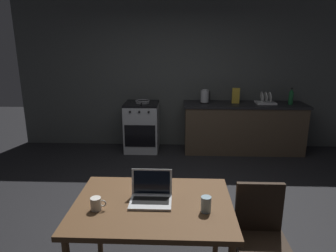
% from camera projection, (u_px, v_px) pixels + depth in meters
% --- Properties ---
extents(ground_plane, '(12.00, 12.00, 0.00)m').
position_uv_depth(ground_plane, '(167.00, 219.00, 3.49)').
color(ground_plane, black).
extents(back_wall, '(6.40, 0.10, 2.81)m').
position_uv_depth(back_wall, '(189.00, 72.00, 5.67)').
color(back_wall, '#474A49').
rests_on(back_wall, ground_plane).
extents(kitchen_counter, '(2.16, 0.64, 0.89)m').
position_uv_depth(kitchen_counter, '(243.00, 127.00, 5.55)').
color(kitchen_counter, '#4C3D2D').
rests_on(kitchen_counter, ground_plane).
extents(stove_oven, '(0.60, 0.62, 0.89)m').
position_uv_depth(stove_oven, '(142.00, 127.00, 5.62)').
color(stove_oven, '#B7BABF').
rests_on(stove_oven, ground_plane).
extents(dining_table, '(1.22, 0.90, 0.76)m').
position_uv_depth(dining_table, '(153.00, 211.00, 2.37)').
color(dining_table, brown).
rests_on(dining_table, ground_plane).
extents(chair, '(0.40, 0.40, 0.88)m').
position_uv_depth(chair, '(261.00, 232.00, 2.42)').
color(chair, '#2D2116').
rests_on(chair, ground_plane).
extents(laptop, '(0.32, 0.25, 0.23)m').
position_uv_depth(laptop, '(151.00, 196.00, 2.36)').
color(laptop, silver).
rests_on(laptop, dining_table).
extents(electric_kettle, '(0.17, 0.15, 0.25)m').
position_uv_depth(electric_kettle, '(205.00, 97.00, 5.42)').
color(electric_kettle, black).
rests_on(electric_kettle, kitchen_counter).
extents(bottle, '(0.08, 0.08, 0.29)m').
position_uv_depth(bottle, '(291.00, 97.00, 5.31)').
color(bottle, '#19592D').
rests_on(bottle, kitchen_counter).
extents(frying_pan, '(0.26, 0.43, 0.05)m').
position_uv_depth(frying_pan, '(142.00, 102.00, 5.47)').
color(frying_pan, gray).
rests_on(frying_pan, stove_oven).
extents(coffee_mug, '(0.12, 0.08, 0.10)m').
position_uv_depth(coffee_mug, '(96.00, 204.00, 2.24)').
color(coffee_mug, silver).
rests_on(coffee_mug, dining_table).
extents(drinking_glass, '(0.08, 0.08, 0.12)m').
position_uv_depth(drinking_glass, '(206.00, 204.00, 2.21)').
color(drinking_glass, '#99B7C6').
rests_on(drinking_glass, dining_table).
extents(cereal_box, '(0.13, 0.05, 0.27)m').
position_uv_depth(cereal_box, '(236.00, 96.00, 5.42)').
color(cereal_box, gold).
rests_on(cereal_box, kitchen_counter).
extents(dish_rack, '(0.34, 0.26, 0.21)m').
position_uv_depth(dish_rack, '(266.00, 101.00, 5.40)').
color(dish_rack, silver).
rests_on(dish_rack, kitchen_counter).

